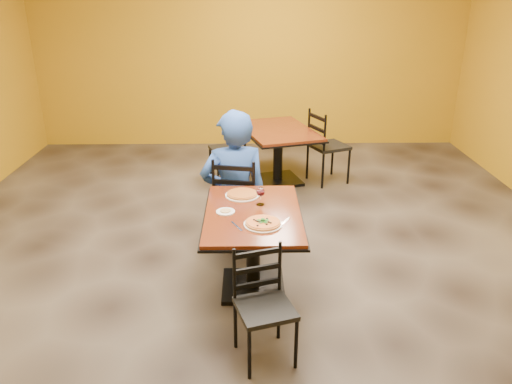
{
  "coord_description": "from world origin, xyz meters",
  "views": [
    {
      "loc": [
        -0.04,
        -4.31,
        2.5
      ],
      "look_at": [
        0.03,
        -0.3,
        0.85
      ],
      "focal_mm": 34.82,
      "sensor_mm": 36.0,
      "label": 1
    }
  ],
  "objects_px": {
    "chair_second_right": "(329,146)",
    "plate_far": "(242,195)",
    "pizza_main": "(263,223)",
    "plate_main": "(263,224)",
    "side_plate": "(226,212)",
    "diner": "(234,180)",
    "wine_glass": "(260,195)",
    "chair_main_far": "(238,200)",
    "table_second": "(278,143)",
    "pizza_far": "(242,194)",
    "chair_second_left": "(227,149)",
    "table_main": "(253,232)",
    "chair_main_near": "(265,309)"
  },
  "relations": [
    {
      "from": "chair_main_far",
      "to": "plate_main",
      "type": "bearing_deg",
      "value": 111.94
    },
    {
      "from": "chair_second_right",
      "to": "pizza_main",
      "type": "bearing_deg",
      "value": 137.84
    },
    {
      "from": "table_main",
      "to": "chair_main_near",
      "type": "relative_size",
      "value": 1.47
    },
    {
      "from": "diner",
      "to": "wine_glass",
      "type": "xyz_separation_m",
      "value": [
        0.25,
        -0.7,
        0.12
      ]
    },
    {
      "from": "table_main",
      "to": "chair_second_left",
      "type": "bearing_deg",
      "value": 96.88
    },
    {
      "from": "chair_main_far",
      "to": "chair_second_right",
      "type": "relative_size",
      "value": 0.97
    },
    {
      "from": "pizza_far",
      "to": "chair_main_near",
      "type": "bearing_deg",
      "value": -82.43
    },
    {
      "from": "chair_second_left",
      "to": "plate_far",
      "type": "xyz_separation_m",
      "value": [
        0.23,
        -2.31,
        0.29
      ]
    },
    {
      "from": "chair_main_far",
      "to": "pizza_main",
      "type": "relative_size",
      "value": 3.44
    },
    {
      "from": "table_second",
      "to": "chair_second_right",
      "type": "bearing_deg",
      "value": 0.0
    },
    {
      "from": "pizza_far",
      "to": "side_plate",
      "type": "height_order",
      "value": "pizza_far"
    },
    {
      "from": "pizza_main",
      "to": "side_plate",
      "type": "relative_size",
      "value": 1.77
    },
    {
      "from": "chair_second_left",
      "to": "pizza_main",
      "type": "relative_size",
      "value": 3.3
    },
    {
      "from": "table_second",
      "to": "plate_far",
      "type": "relative_size",
      "value": 4.85
    },
    {
      "from": "chair_second_right",
      "to": "plate_main",
      "type": "relative_size",
      "value": 3.25
    },
    {
      "from": "table_main",
      "to": "pizza_main",
      "type": "distance_m",
      "value": 0.34
    },
    {
      "from": "table_second",
      "to": "plate_main",
      "type": "xyz_separation_m",
      "value": [
        -0.29,
        -2.91,
        0.19
      ]
    },
    {
      "from": "side_plate",
      "to": "chair_second_right",
      "type": "bearing_deg",
      "value": 64.04
    },
    {
      "from": "plate_main",
      "to": "wine_glass",
      "type": "xyz_separation_m",
      "value": [
        -0.01,
        0.4,
        0.08
      ]
    },
    {
      "from": "chair_main_far",
      "to": "pizza_main",
      "type": "height_order",
      "value": "chair_main_far"
    },
    {
      "from": "plate_main",
      "to": "side_plate",
      "type": "bearing_deg",
      "value": 141.14
    },
    {
      "from": "chair_main_far",
      "to": "pizza_main",
      "type": "xyz_separation_m",
      "value": [
        0.22,
        -1.12,
        0.28
      ]
    },
    {
      "from": "side_plate",
      "to": "wine_glass",
      "type": "xyz_separation_m",
      "value": [
        0.3,
        0.15,
        0.08
      ]
    },
    {
      "from": "pizza_main",
      "to": "pizza_far",
      "type": "height_order",
      "value": "same"
    },
    {
      "from": "diner",
      "to": "pizza_main",
      "type": "xyz_separation_m",
      "value": [
        0.26,
        -1.1,
        0.05
      ]
    },
    {
      "from": "chair_second_right",
      "to": "plate_far",
      "type": "xyz_separation_m",
      "value": [
        -1.16,
        -2.31,
        0.25
      ]
    },
    {
      "from": "chair_main_near",
      "to": "chair_second_left",
      "type": "xyz_separation_m",
      "value": [
        -0.39,
        3.57,
        0.05
      ]
    },
    {
      "from": "table_main",
      "to": "chair_second_right",
      "type": "relative_size",
      "value": 1.22
    },
    {
      "from": "diner",
      "to": "chair_main_far",
      "type": "bearing_deg",
      "value": -156.34
    },
    {
      "from": "diner",
      "to": "plate_main",
      "type": "distance_m",
      "value": 1.13
    },
    {
      "from": "chair_second_right",
      "to": "table_main",
      "type": "bearing_deg",
      "value": 134.79
    },
    {
      "from": "chair_second_right",
      "to": "pizza_main",
      "type": "relative_size",
      "value": 3.54
    },
    {
      "from": "plate_far",
      "to": "side_plate",
      "type": "xyz_separation_m",
      "value": [
        -0.14,
        -0.36,
        0.0
      ]
    },
    {
      "from": "table_second",
      "to": "side_plate",
      "type": "relative_size",
      "value": 9.4
    },
    {
      "from": "chair_second_right",
      "to": "plate_far",
      "type": "relative_size",
      "value": 3.25
    },
    {
      "from": "chair_main_near",
      "to": "wine_glass",
      "type": "height_order",
      "value": "wine_glass"
    },
    {
      "from": "chair_main_far",
      "to": "wine_glass",
      "type": "bearing_deg",
      "value": 117.11
    },
    {
      "from": "pizza_main",
      "to": "pizza_far",
      "type": "xyz_separation_m",
      "value": [
        -0.17,
        0.6,
        0.0
      ]
    },
    {
      "from": "plate_far",
      "to": "wine_glass",
      "type": "xyz_separation_m",
      "value": [
        0.16,
        -0.2,
        0.08
      ]
    },
    {
      "from": "side_plate",
      "to": "chair_main_near",
      "type": "bearing_deg",
      "value": -71.43
    },
    {
      "from": "plate_main",
      "to": "chair_second_left",
      "type": "bearing_deg",
      "value": 97.79
    },
    {
      "from": "chair_second_left",
      "to": "plate_main",
      "type": "relative_size",
      "value": 3.02
    },
    {
      "from": "chair_second_left",
      "to": "wine_glass",
      "type": "relative_size",
      "value": 5.2
    },
    {
      "from": "pizza_main",
      "to": "plate_main",
      "type": "bearing_deg",
      "value": 0.0
    },
    {
      "from": "wine_glass",
      "to": "pizza_far",
      "type": "bearing_deg",
      "value": 128.42
    },
    {
      "from": "chair_second_left",
      "to": "diner",
      "type": "relative_size",
      "value": 0.65
    },
    {
      "from": "chair_main_near",
      "to": "wine_glass",
      "type": "relative_size",
      "value": 4.64
    },
    {
      "from": "table_second",
      "to": "chair_main_near",
      "type": "xyz_separation_m",
      "value": [
        -0.3,
        -3.57,
        -0.14
      ]
    },
    {
      "from": "pizza_main",
      "to": "side_plate",
      "type": "height_order",
      "value": "pizza_main"
    },
    {
      "from": "table_main",
      "to": "chair_second_right",
      "type": "height_order",
      "value": "chair_second_right"
    }
  ]
}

